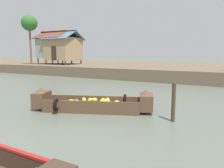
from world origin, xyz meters
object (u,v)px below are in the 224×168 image
stilt_house_left (55,47)px  palm_tree_near (29,24)px  banana_boat (93,103)px  stilt_house_mid_left (63,49)px  mooring_post (173,102)px

stilt_house_left → palm_tree_near: (-2.57, -1.81, 3.06)m
banana_boat → stilt_house_mid_left: size_ratio=1.15×
stilt_house_mid_left → mooring_post: stilt_house_mid_left is taller
stilt_house_left → stilt_house_mid_left: bearing=2.3°
banana_boat → mooring_post: bearing=2.8°
stilt_house_mid_left → palm_tree_near: palm_tree_near is taller
palm_tree_near → mooring_post: bearing=-29.4°
banana_boat → stilt_house_left: stilt_house_left is taller
banana_boat → stilt_house_mid_left: (-14.42, 14.37, 2.82)m
stilt_house_mid_left → palm_tree_near: size_ratio=0.68×
banana_boat → stilt_house_left: size_ratio=1.09×
stilt_house_mid_left → stilt_house_left: bearing=-177.7°
palm_tree_near → mooring_post: size_ratio=4.60×
banana_boat → palm_tree_near: 23.15m
palm_tree_near → banana_boat: bearing=-34.0°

